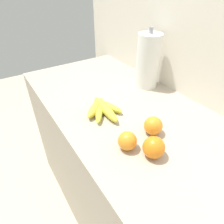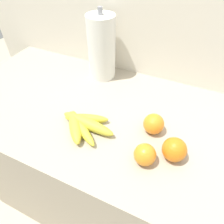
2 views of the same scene
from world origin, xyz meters
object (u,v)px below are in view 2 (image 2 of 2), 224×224
object	(u,v)px
orange_center	(145,155)
orange_right	(154,124)
banana_bunch	(83,124)
paper_towel_roll	(102,48)
orange_back_left	(174,149)

from	to	relation	value
orange_center	orange_right	xyz separation A→B (m)	(-0.01, 0.13, 0.00)
banana_bunch	paper_towel_roll	size ratio (longest dim) A/B	0.70
banana_bunch	paper_towel_roll	world-z (taller)	paper_towel_roll
orange_center	orange_back_left	size ratio (longest dim) A/B	0.90
banana_bunch	orange_right	xyz separation A→B (m)	(0.23, 0.09, 0.02)
orange_center	orange_right	distance (m)	0.13
orange_center	paper_towel_roll	distance (m)	0.52
orange_back_left	orange_center	bearing A→B (deg)	-145.56
orange_center	orange_back_left	world-z (taller)	orange_back_left
orange_center	orange_right	size ratio (longest dim) A/B	0.95
banana_bunch	orange_back_left	world-z (taller)	orange_back_left
orange_back_left	paper_towel_roll	bearing A→B (deg)	141.60
orange_center	orange_right	world-z (taller)	orange_right
paper_towel_roll	orange_right	bearing A→B (deg)	-37.33
orange_right	paper_towel_roll	bearing A→B (deg)	142.67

